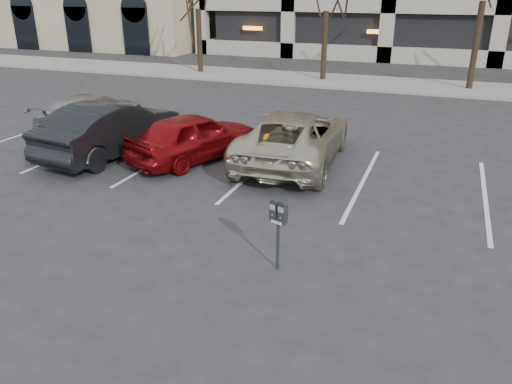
{
  "coord_description": "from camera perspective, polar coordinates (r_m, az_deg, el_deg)",
  "views": [
    {
      "loc": [
        3.04,
        -9.45,
        4.46
      ],
      "look_at": [
        -0.08,
        -1.28,
        0.88
      ],
      "focal_mm": 35.0,
      "sensor_mm": 36.0,
      "label": 1
    }
  ],
  "objects": [
    {
      "name": "ground",
      "position": [
        10.88,
        2.8,
        -1.94
      ],
      "size": [
        140.0,
        140.0,
        0.0
      ],
      "primitive_type": "plane",
      "color": "#28282B",
      "rests_on": "ground"
    },
    {
      "name": "sidewalk",
      "position": [
        26.0,
        14.19,
        11.89
      ],
      "size": [
        80.0,
        4.0,
        0.12
      ],
      "primitive_type": "cube",
      "color": "gray",
      "rests_on": "ground"
    },
    {
      "name": "stall_lines",
      "position": [
        13.33,
        0.19,
        2.76
      ],
      "size": [
        16.9,
        5.2,
        0.0
      ],
      "color": "silver",
      "rests_on": "ground"
    },
    {
      "name": "parking_meter",
      "position": [
        8.2,
        2.58,
        -3.0
      ],
      "size": [
        0.34,
        0.22,
        1.25
      ],
      "rotation": [
        0.0,
        0.0,
        -0.33
      ],
      "color": "black",
      "rests_on": "ground"
    },
    {
      "name": "suv_silver",
      "position": [
        13.64,
        4.38,
        6.29
      ],
      "size": [
        2.65,
        5.28,
        1.44
      ],
      "rotation": [
        0.0,
        0.0,
        3.19
      ],
      "color": "beige",
      "rests_on": "ground"
    },
    {
      "name": "car_red",
      "position": [
        13.92,
        -7.08,
        6.32
      ],
      "size": [
        2.94,
        4.24,
        1.34
      ],
      "primitive_type": "imported",
      "rotation": [
        0.0,
        0.0,
        2.76
      ],
      "color": "maroon",
      "rests_on": "ground"
    },
    {
      "name": "car_dark",
      "position": [
        14.85,
        -16.24,
        6.98
      ],
      "size": [
        2.14,
        4.78,
        1.52
      ],
      "primitive_type": "imported",
      "rotation": [
        0.0,
        0.0,
        3.03
      ],
      "color": "black",
      "rests_on": "ground"
    },
    {
      "name": "car_silver",
      "position": [
        17.41,
        -18.2,
        8.53
      ],
      "size": [
        2.17,
        4.58,
        1.29
      ],
      "primitive_type": "imported",
      "rotation": [
        0.0,
        0.0,
        3.22
      ],
      "color": "#A2A6AA",
      "rests_on": "ground"
    }
  ]
}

